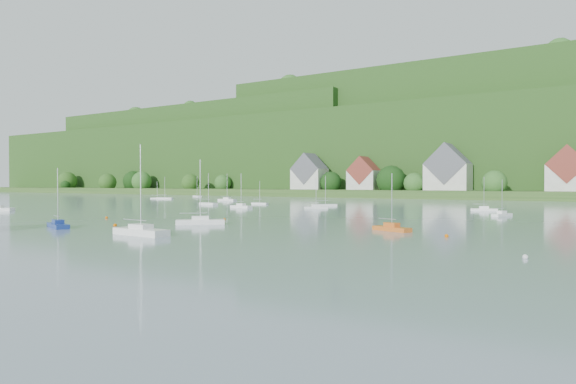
{
  "coord_description": "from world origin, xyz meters",
  "views": [
    {
      "loc": [
        54.78,
        -6.42,
        5.68
      ],
      "look_at": [
        3.83,
        75.0,
        4.0
      ],
      "focal_mm": 31.35,
      "sensor_mm": 36.0,
      "label": 1
    }
  ],
  "objects": [
    {
      "name": "mooring_buoy_0",
      "position": [
        0.39,
        37.5,
        0.0
      ],
      "size": [
        0.48,
        0.48,
        0.48
      ],
      "primitive_type": "sphere",
      "color": "#E36200",
      "rests_on": "ground"
    },
    {
      "name": "village_building_2",
      "position": [
        5.0,
        188.0,
        10.27
      ],
      "size": [
        16.0,
        11.44,
        18.0
      ],
      "color": "beige",
      "rests_on": "far_shore_strip"
    },
    {
      "name": "mooring_buoy_2",
      "position": [
        40.94,
        47.2,
        0.0
      ],
      "size": [
        0.42,
        0.42,
        0.42
      ],
      "primitive_type": "sphere",
      "color": "#E36200",
      "rests_on": "ground"
    },
    {
      "name": "near_sailboat_4",
      "position": [
        12.19,
        31.38,
        0.49
      ],
      "size": [
        7.48,
        2.64,
        9.9
      ],
      "rotation": [
        0.0,
        0.0,
        -0.08
      ],
      "color": "white",
      "rests_on": "ground"
    },
    {
      "name": "village_building_3",
      "position": [
        45.0,
        186.0,
        9.43
      ],
      "size": [
        13.0,
        10.4,
        15.5
      ],
      "color": "beige",
      "rests_on": "far_shore_strip"
    },
    {
      "name": "far_shore_strip",
      "position": [
        0.0,
        200.0,
        1.5
      ],
      "size": [
        600.0,
        60.0,
        3.0
      ],
      "primitive_type": "cube",
      "color": "#294B1C",
      "rests_on": "ground"
    },
    {
      "name": "near_sailboat_5",
      "position": [
        33.64,
        50.6,
        0.4
      ],
      "size": [
        5.23,
        3.25,
        6.85
      ],
      "rotation": [
        0.0,
        0.0,
        -0.39
      ],
      "color": "#CC6320",
      "rests_on": "ground"
    },
    {
      "name": "mooring_buoy_5",
      "position": [
        -13.07,
        46.71,
        0.0
      ],
      "size": [
        0.43,
        0.43,
        0.43
      ],
      "primitive_type": "sphere",
      "color": "#E36200",
      "rests_on": "ground"
    },
    {
      "name": "mooring_buoy_4",
      "position": [
        49.93,
        35.01,
        0.0
      ],
      "size": [
        0.42,
        0.42,
        0.42
      ],
      "primitive_type": "sphere",
      "color": "silver",
      "rests_on": "ground"
    },
    {
      "name": "mooring_buoy_3",
      "position": [
        5.3,
        54.13,
        0.0
      ],
      "size": [
        0.38,
        0.38,
        0.38
      ],
      "primitive_type": "sphere",
      "color": "#E36200",
      "rests_on": "ground"
    },
    {
      "name": "village_building_1",
      "position": [
        -30.0,
        189.0,
        8.75
      ],
      "size": [
        12.0,
        9.36,
        14.0
      ],
      "color": "beige",
      "rests_on": "far_shore_strip"
    },
    {
      "name": "village_building_0",
      "position": [
        -55.0,
        187.0,
        9.51
      ],
      "size": [
        14.0,
        10.4,
        16.0
      ],
      "color": "beige",
      "rests_on": "far_shore_strip"
    },
    {
      "name": "forested_ridge",
      "position": [
        0.39,
        268.57,
        22.89
      ],
      "size": [
        620.0,
        181.22,
        69.89
      ],
      "color": "#143A12",
      "rests_on": "ground"
    },
    {
      "name": "near_sailboat_1",
      "position": [
        -3.87,
        32.12,
        0.42
      ],
      "size": [
        5.84,
        3.54,
        7.63
      ],
      "rotation": [
        0.0,
        0.0,
        -0.37
      ],
      "color": "navy",
      "rests_on": "ground"
    },
    {
      "name": "far_sailboat_cluster",
      "position": [
        8.16,
        118.58,
        0.38
      ],
      "size": [
        197.04,
        66.8,
        8.71
      ],
      "color": "white",
      "rests_on": "ground"
    },
    {
      "name": "near_sailboat_3",
      "position": [
        7.76,
        45.87,
        0.46
      ],
      "size": [
        6.19,
        5.75,
        8.92
      ],
      "rotation": [
        0.0,
        0.0,
        0.72
      ],
      "color": "white",
      "rests_on": "ground"
    }
  ]
}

